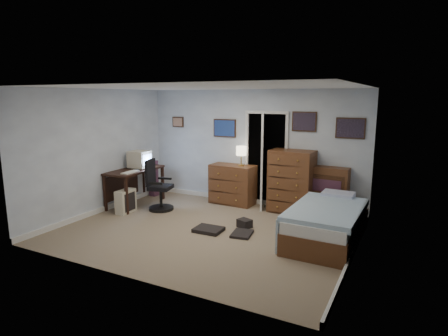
# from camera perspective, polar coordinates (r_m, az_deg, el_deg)

# --- Properties ---
(floor) EXTENTS (5.00, 4.00, 0.02)m
(floor) POSITION_cam_1_polar(r_m,az_deg,el_deg) (6.76, -2.65, -9.57)
(floor) COLOR gray
(floor) RESTS_ON ground
(computer_desk) EXTENTS (0.69, 1.40, 0.80)m
(computer_desk) POSITION_cam_1_polar(r_m,az_deg,el_deg) (8.44, -13.91, -1.35)
(computer_desk) COLOR black
(computer_desk) RESTS_ON floor
(crt_monitor) EXTENTS (0.43, 0.40, 0.38)m
(crt_monitor) POSITION_cam_1_polar(r_m,az_deg,el_deg) (8.41, -12.74, 1.30)
(crt_monitor) COLOR beige
(crt_monitor) RESTS_ON computer_desk
(keyboard) EXTENTS (0.18, 0.43, 0.03)m
(keyboard) POSITION_cam_1_polar(r_m,az_deg,el_deg) (7.97, -14.10, -0.63)
(keyboard) COLOR beige
(keyboard) RESTS_ON computer_desk
(pc_tower) EXTENTS (0.24, 0.45, 0.48)m
(pc_tower) POSITION_cam_1_polar(r_m,az_deg,el_deg) (7.94, -14.74, -4.93)
(pc_tower) COLOR beige
(pc_tower) RESTS_ON floor
(office_chair) EXTENTS (0.62, 0.62, 1.07)m
(office_chair) POSITION_cam_1_polar(r_m,az_deg,el_deg) (7.96, -10.02, -3.41)
(office_chair) COLOR black
(office_chair) RESTS_ON floor
(media_stack) EXTENTS (0.18, 0.18, 0.85)m
(media_stack) POSITION_cam_1_polar(r_m,az_deg,el_deg) (9.09, -10.69, -1.55)
(media_stack) COLOR maroon
(media_stack) RESTS_ON floor
(low_dresser) EXTENTS (1.00, 0.54, 0.87)m
(low_dresser) POSITION_cam_1_polar(r_m,az_deg,el_deg) (8.29, 1.34, -2.49)
(low_dresser) COLOR brown
(low_dresser) RESTS_ON floor
(table_lamp) EXTENTS (0.23, 0.23, 0.42)m
(table_lamp) POSITION_cam_1_polar(r_m,az_deg,el_deg) (8.07, 2.64, 2.53)
(table_lamp) COLOR gold
(table_lamp) RESTS_ON low_dresser
(doorway) EXTENTS (0.96, 1.12, 2.05)m
(doorway) POSITION_cam_1_polar(r_m,az_deg,el_deg) (8.37, 7.12, 1.51)
(doorway) COLOR black
(doorway) RESTS_ON floor
(tall_dresser) EXTENTS (0.90, 0.57, 1.28)m
(tall_dresser) POSITION_cam_1_polar(r_m,az_deg,el_deg) (7.75, 10.25, -2.04)
(tall_dresser) COLOR brown
(tall_dresser) RESTS_ON floor
(headboard_bookcase) EXTENTS (1.11, 0.35, 0.99)m
(headboard_bookcase) POSITION_cam_1_polar(r_m,az_deg,el_deg) (7.74, 14.41, -3.13)
(headboard_bookcase) COLOR brown
(headboard_bookcase) RESTS_ON floor
(bed) EXTENTS (1.12, 2.02, 0.65)m
(bed) POSITION_cam_1_polar(r_m,az_deg,el_deg) (6.44, 15.36, -8.00)
(bed) COLOR brown
(bed) RESTS_ON floor
(wall_posters) EXTENTS (4.38, 0.04, 0.60)m
(wall_posters) POSITION_cam_1_polar(r_m,az_deg,el_deg) (7.93, 8.02, 6.40)
(wall_posters) COLOR #331E11
(wall_posters) RESTS_ON floor
(floor_clutter) EXTENTS (1.04, 0.81, 0.15)m
(floor_clutter) POSITION_cam_1_polar(r_m,az_deg,el_deg) (6.71, 0.43, -9.25)
(floor_clutter) COLOR black
(floor_clutter) RESTS_ON floor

